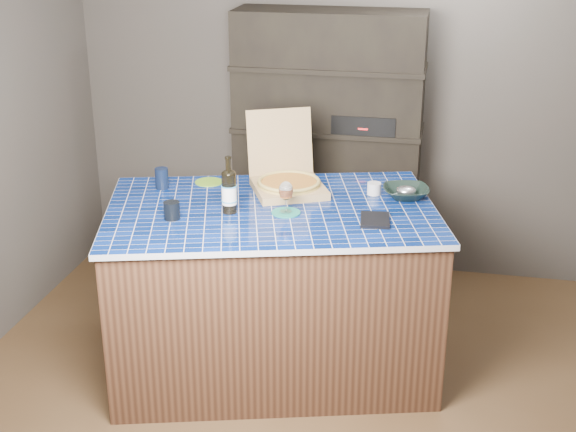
% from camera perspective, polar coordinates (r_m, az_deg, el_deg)
% --- Properties ---
extents(room, '(3.50, 3.50, 3.50)m').
position_cam_1_polar(room, '(3.76, -0.73, 3.21)').
color(room, '#503822').
rests_on(room, ground).
extents(shelving_unit, '(1.20, 0.41, 1.80)m').
position_cam_1_polar(shelving_unit, '(5.30, 2.89, 4.78)').
color(shelving_unit, black).
rests_on(shelving_unit, floor).
extents(kitchen_island, '(1.94, 1.50, 0.94)m').
position_cam_1_polar(kitchen_island, '(4.37, -1.14, -5.15)').
color(kitchen_island, '#4D2F1E').
rests_on(kitchen_island, floor).
extents(pizza_box, '(0.53, 0.57, 0.41)m').
position_cam_1_polar(pizza_box, '(4.41, -0.01, 2.53)').
color(pizza_box, tan).
rests_on(pizza_box, kitchen_island).
extents(mead_bottle, '(0.08, 0.08, 0.30)m').
position_cam_1_polar(mead_bottle, '(4.09, -4.21, 1.80)').
color(mead_bottle, black).
rests_on(mead_bottle, kitchen_island).
extents(teal_trivet, '(0.15, 0.15, 0.01)m').
position_cam_1_polar(teal_trivet, '(4.11, -0.15, 0.25)').
color(teal_trivet, '#177967').
rests_on(teal_trivet, kitchen_island).
extents(wine_glass, '(0.07, 0.07, 0.17)m').
position_cam_1_polar(wine_glass, '(4.06, -0.15, 1.76)').
color(wine_glass, white).
rests_on(wine_glass, teal_trivet).
extents(tumbler, '(0.08, 0.08, 0.09)m').
position_cam_1_polar(tumbler, '(4.06, -8.27, 0.39)').
color(tumbler, black).
rests_on(tumbler, kitchen_island).
extents(dvd_case, '(0.16, 0.22, 0.02)m').
position_cam_1_polar(dvd_case, '(4.02, 6.20, -0.28)').
color(dvd_case, black).
rests_on(dvd_case, kitchen_island).
extents(bowl, '(0.29, 0.29, 0.06)m').
position_cam_1_polar(bowl, '(4.36, 8.39, 1.68)').
color(bowl, black).
rests_on(bowl, kitchen_island).
extents(foil_contents, '(0.11, 0.09, 0.05)m').
position_cam_1_polar(foil_contents, '(4.35, 8.40, 1.80)').
color(foil_contents, silver).
rests_on(foil_contents, bowl).
extents(white_jar, '(0.08, 0.08, 0.06)m').
position_cam_1_polar(white_jar, '(4.39, 6.14, 1.96)').
color(white_jar, silver).
rests_on(white_jar, kitchen_island).
extents(navy_cup, '(0.07, 0.07, 0.12)m').
position_cam_1_polar(navy_cup, '(4.50, -8.97, 2.67)').
color(navy_cup, black).
rests_on(navy_cup, kitchen_island).
extents(green_trivet, '(0.16, 0.16, 0.01)m').
position_cam_1_polar(green_trivet, '(4.58, -5.63, 2.43)').
color(green_trivet, '#6DA723').
rests_on(green_trivet, kitchen_island).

